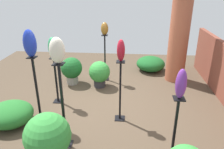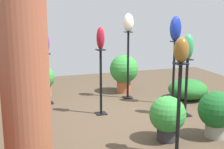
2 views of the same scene
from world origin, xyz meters
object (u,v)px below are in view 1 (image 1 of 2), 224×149
(art_vase_ruby, at_px, (121,50))
(potted_plant_back_center, at_px, (72,69))
(brick_pillar, at_px, (179,33))
(pedestal_ruby, at_px, (120,94))
(art_vase_cobalt, at_px, (30,43))
(pedestal_cobalt, at_px, (37,92))
(art_vase_jade, at_px, (53,48))
(pedestal_violet, at_px, (174,132))
(art_vase_violet, at_px, (181,84))
(potted_plant_mid_left, at_px, (99,73))
(art_vase_bronze, at_px, (105,29))
(potted_plant_near_pillar, at_px, (48,138))
(pedestal_ivory, at_px, (63,110))
(pedestal_jade, at_px, (56,82))
(pedestal_bronze, at_px, (105,60))
(art_vase_ivory, at_px, (57,50))

(art_vase_ruby, relative_size, potted_plant_back_center, 0.56)
(brick_pillar, xyz_separation_m, pedestal_ruby, (2.10, -1.45, -0.77))
(brick_pillar, distance_m, art_vase_cobalt, 3.78)
(pedestal_cobalt, bearing_deg, art_vase_jade, 169.00)
(pedestal_violet, xyz_separation_m, art_vase_violet, (0.00, 0.00, 0.80))
(pedestal_ruby, relative_size, potted_plant_mid_left, 1.79)
(art_vase_bronze, bearing_deg, potted_plant_mid_left, -11.71)
(pedestal_cobalt, distance_m, potted_plant_near_pillar, 1.37)
(pedestal_violet, relative_size, pedestal_cobalt, 0.81)
(pedestal_ruby, bearing_deg, art_vase_bronze, -165.15)
(pedestal_cobalt, distance_m, pedestal_ivory, 1.02)
(art_vase_jade, bearing_deg, pedestal_violet, 55.90)
(pedestal_jade, bearing_deg, pedestal_ruby, 68.18)
(potted_plant_near_pillar, bearing_deg, potted_plant_back_center, -171.90)
(pedestal_ivory, distance_m, potted_plant_near_pillar, 0.52)
(art_vase_bronze, bearing_deg, brick_pillar, 94.78)
(art_vase_cobalt, height_order, potted_plant_near_pillar, art_vase_cobalt)
(art_vase_bronze, distance_m, potted_plant_mid_left, 1.16)
(potted_plant_near_pillar, distance_m, potted_plant_mid_left, 2.82)
(pedestal_ruby, bearing_deg, potted_plant_back_center, -139.23)
(art_vase_cobalt, distance_m, potted_plant_back_center, 2.09)
(art_vase_violet, bearing_deg, pedestal_bronze, -154.76)
(pedestal_jade, height_order, art_vase_violet, art_vase_violet)
(pedestal_bronze, bearing_deg, pedestal_jade, -35.24)
(pedestal_cobalt, distance_m, art_vase_cobalt, 0.96)
(pedestal_violet, relative_size, art_vase_ruby, 2.60)
(art_vase_ruby, bearing_deg, potted_plant_mid_left, -157.51)
(art_vase_cobalt, bearing_deg, pedestal_violet, 70.69)
(brick_pillar, xyz_separation_m, potted_plant_near_pillar, (3.43, -2.41, -0.82))
(pedestal_violet, xyz_separation_m, art_vase_jade, (-1.58, -2.33, 0.81))
(potted_plant_back_center, bearing_deg, brick_pillar, 99.94)
(pedestal_cobalt, height_order, art_vase_jade, art_vase_jade)
(brick_pillar, xyz_separation_m, potted_plant_mid_left, (0.63, -2.06, -0.96))
(pedestal_violet, xyz_separation_m, art_vase_bronze, (-2.92, -1.38, 0.96))
(art_vase_jade, bearing_deg, art_vase_bronze, 144.76)
(art_vase_jade, bearing_deg, art_vase_ivory, 22.57)
(potted_plant_mid_left, bearing_deg, brick_pillar, 106.96)
(pedestal_violet, relative_size, potted_plant_near_pillar, 1.19)
(art_vase_bronze, bearing_deg, pedestal_jade, -35.24)
(brick_pillar, bearing_deg, art_vase_violet, -10.69)
(pedestal_jade, bearing_deg, pedestal_violet, 55.90)
(pedestal_ruby, relative_size, art_vase_ivory, 3.21)
(pedestal_ruby, bearing_deg, art_vase_cobalt, -85.49)
(art_vase_ruby, xyz_separation_m, art_vase_violet, (0.99, 0.87, -0.16))
(brick_pillar, distance_m, pedestal_jade, 3.39)
(pedestal_ivory, relative_size, art_vase_ruby, 3.61)
(pedestal_jade, bearing_deg, art_vase_ruby, 68.18)
(art_vase_violet, relative_size, art_vase_cobalt, 0.88)
(pedestal_bronze, bearing_deg, pedestal_violet, 25.24)
(pedestal_ivory, bearing_deg, pedestal_violet, 85.03)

